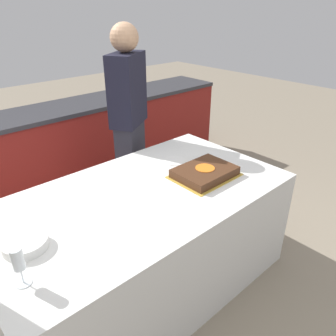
% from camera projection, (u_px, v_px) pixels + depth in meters
% --- Properties ---
extents(ground_plane, '(14.00, 14.00, 0.00)m').
position_uv_depth(ground_plane, '(144.00, 282.00, 2.41)').
color(ground_plane, gray).
extents(back_counter, '(4.40, 0.58, 0.92)m').
position_uv_depth(back_counter, '(43.00, 157.00, 3.26)').
color(back_counter, maroon).
rests_on(back_counter, ground_plane).
extents(dining_table, '(1.94, 1.07, 0.77)m').
position_uv_depth(dining_table, '(142.00, 241.00, 2.24)').
color(dining_table, silver).
rests_on(dining_table, ground_plane).
extents(cake, '(0.44, 0.34, 0.07)m').
position_uv_depth(cake, '(205.00, 172.00, 2.25)').
color(cake, gold).
rests_on(cake, dining_table).
extents(plate_stack, '(0.22, 0.22, 0.05)m').
position_uv_depth(plate_stack, '(25.00, 243.00, 1.60)').
color(plate_stack, white).
rests_on(plate_stack, dining_table).
extents(wine_glass, '(0.07, 0.07, 0.19)m').
position_uv_depth(wine_glass, '(18.00, 261.00, 1.35)').
color(wine_glass, white).
rests_on(wine_glass, dining_table).
extents(side_plate_near_cake, '(0.17, 0.17, 0.00)m').
position_uv_depth(side_plate_near_cake, '(175.00, 161.00, 2.48)').
color(side_plate_near_cake, white).
rests_on(side_plate_near_cake, dining_table).
extents(person_cutting_cake, '(0.42, 0.37, 1.72)m').
position_uv_depth(person_cutting_cake, '(129.00, 126.00, 2.78)').
color(person_cutting_cake, '#282833').
rests_on(person_cutting_cake, ground_plane).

